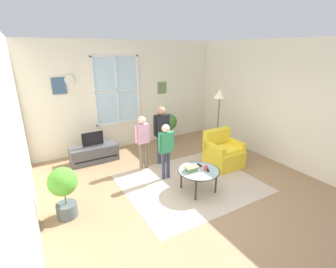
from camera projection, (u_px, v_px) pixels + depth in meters
name	position (u px, v px, depth m)	size (l,w,h in m)	color
ground_plane	(190.00, 192.00, 4.97)	(6.03, 6.68, 0.02)	#9E7A56
back_wall	(129.00, 95.00, 6.99)	(5.43, 0.17, 2.97)	silver
side_wall_left	(17.00, 152.00, 3.15)	(0.12, 6.08, 2.97)	silver
side_wall_right	(289.00, 105.00, 5.80)	(0.12, 6.08, 2.97)	silver
area_rug	(190.00, 183.00, 5.29)	(2.74, 2.36, 0.01)	#C6B29E
tv_stand	(94.00, 154.00, 6.25)	(1.17, 0.48, 0.42)	#4C4C51
television	(93.00, 139.00, 6.12)	(0.52, 0.08, 0.37)	#4C4C4C
armchair	(223.00, 153.00, 6.00)	(0.76, 0.74, 0.87)	yellow
coffee_table	(199.00, 171.00, 4.87)	(0.84, 0.84, 0.46)	#99B2B7
book_stack	(191.00, 169.00, 4.82)	(0.27, 0.20, 0.10)	#A18C7D
cup	(206.00, 168.00, 4.86)	(0.07, 0.07, 0.10)	#BF3F3F
remote_near_books	(199.00, 165.00, 5.06)	(0.04, 0.14, 0.02)	black
remote_near_cup	(208.00, 170.00, 4.87)	(0.04, 0.14, 0.02)	black
person_black_shirt	(161.00, 129.00, 5.91)	(0.44, 0.20, 1.46)	#333851
person_pink_shirt	(143.00, 136.00, 5.70)	(0.39, 0.18, 1.29)	#726656
person_green_shirt	(166.00, 145.00, 5.23)	(0.38, 0.17, 1.25)	#333851
potted_plant_by_window	(169.00, 125.00, 7.39)	(0.48, 0.48, 0.90)	#4C565B
potted_plant_corner	(64.00, 188.00, 4.06)	(0.48, 0.48, 0.92)	#4C565B
floor_lamp	(219.00, 101.00, 6.20)	(0.32, 0.32, 1.79)	black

